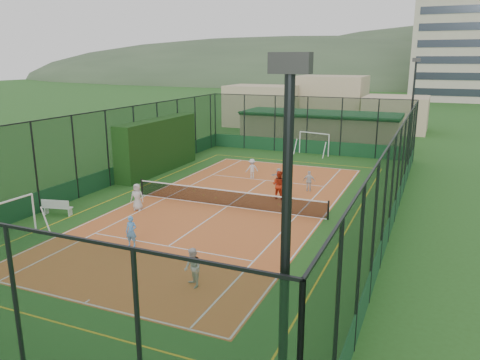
% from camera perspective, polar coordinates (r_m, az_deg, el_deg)
% --- Properties ---
extents(ground, '(300.00, 300.00, 0.00)m').
position_cam_1_polar(ground, '(26.73, -1.54, -3.24)').
color(ground, '#27541D').
rests_on(ground, ground).
extents(court_slab, '(11.17, 23.97, 0.01)m').
position_cam_1_polar(court_slab, '(26.73, -1.54, -3.23)').
color(court_slab, '#C9642C').
rests_on(court_slab, ground).
extents(tennis_net, '(11.67, 0.12, 1.06)m').
position_cam_1_polar(tennis_net, '(26.58, -1.55, -2.15)').
color(tennis_net, black).
rests_on(tennis_net, ground).
extents(perimeter_fence, '(18.12, 34.12, 5.00)m').
position_cam_1_polar(perimeter_fence, '(26.08, -1.58, 2.00)').
color(perimeter_fence, black).
rests_on(perimeter_fence, ground).
extents(floodlight_se, '(0.60, 0.26, 8.25)m').
position_cam_1_polar(floodlight_se, '(7.94, 5.36, -16.02)').
color(floodlight_se, black).
rests_on(floodlight_se, ground).
extents(floodlight_ne, '(0.60, 0.26, 8.25)m').
position_cam_1_polar(floodlight_ne, '(40.00, 20.20, 7.86)').
color(floodlight_ne, black).
rests_on(floodlight_ne, ground).
extents(clubhouse, '(15.20, 7.20, 3.15)m').
position_cam_1_polar(clubhouse, '(46.84, 9.74, 6.24)').
color(clubhouse, tan).
rests_on(clubhouse, ground).
extents(apartment_tower, '(15.00, 12.00, 30.00)m').
position_cam_1_polar(apartment_tower, '(105.38, 24.85, 16.97)').
color(apartment_tower, beige).
rests_on(apartment_tower, ground).
extents(distant_hills, '(200.00, 60.00, 24.00)m').
position_cam_1_polar(distant_hills, '(173.66, 19.84, 10.99)').
color(distant_hills, '#384C33').
rests_on(distant_hills, ground).
extents(hedge_left, '(1.34, 8.92, 3.90)m').
position_cam_1_polar(hedge_left, '(35.19, -9.95, 4.15)').
color(hedge_left, black).
rests_on(hedge_left, ground).
extents(white_bench, '(1.66, 0.77, 0.90)m').
position_cam_1_polar(white_bench, '(27.03, -21.33, -3.06)').
color(white_bench, white).
rests_on(white_bench, ground).
extents(futsal_goal_near, '(2.97, 1.00, 1.89)m').
position_cam_1_polar(futsal_goal_near, '(23.96, -26.38, -4.56)').
color(futsal_goal_near, white).
rests_on(futsal_goal_near, ground).
extents(futsal_goal_far, '(3.07, 1.58, 1.90)m').
position_cam_1_polar(futsal_goal_far, '(41.61, 9.00, 4.38)').
color(futsal_goal_far, white).
rests_on(futsal_goal_far, ground).
extents(child_near_left, '(0.84, 0.68, 1.50)m').
position_cam_1_polar(child_near_left, '(26.50, -12.42, -2.03)').
color(child_near_left, silver).
rests_on(child_near_left, court_slab).
extents(child_near_mid, '(0.57, 0.44, 1.40)m').
position_cam_1_polar(child_near_mid, '(21.51, -13.12, -6.12)').
color(child_near_mid, '#4E96DE').
rests_on(child_near_mid, court_slab).
extents(child_near_right, '(0.92, 0.90, 1.49)m').
position_cam_1_polar(child_near_right, '(17.47, -5.78, -10.61)').
color(child_near_right, silver).
rests_on(child_near_right, court_slab).
extents(child_far_left, '(1.02, 0.96, 1.38)m').
position_cam_1_polar(child_far_left, '(32.83, 1.47, 1.40)').
color(child_far_left, silver).
rests_on(child_far_left, court_slab).
extents(child_far_right, '(0.81, 0.44, 1.32)m').
position_cam_1_polar(child_far_right, '(29.91, 8.43, -0.13)').
color(child_far_right, silver).
rests_on(child_far_right, court_slab).
extents(child_far_back, '(1.10, 0.63, 1.13)m').
position_cam_1_polar(child_far_back, '(31.29, 4.73, 0.45)').
color(child_far_back, silver).
rests_on(child_far_back, court_slab).
extents(coach, '(0.91, 0.75, 1.72)m').
position_cam_1_polar(coach, '(28.04, 4.75, -0.58)').
color(coach, '#B32B13').
rests_on(coach, court_slab).
extents(tennis_balls, '(5.88, 0.86, 0.07)m').
position_cam_1_polar(tennis_balls, '(28.42, -2.22, -2.07)').
color(tennis_balls, '#CCE033').
rests_on(tennis_balls, court_slab).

